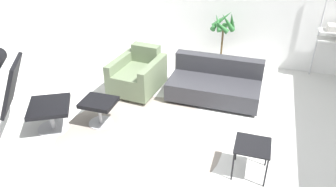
{
  "coord_description": "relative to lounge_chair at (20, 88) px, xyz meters",
  "views": [
    {
      "loc": [
        1.18,
        -3.42,
        2.82
      ],
      "look_at": [
        0.01,
        0.36,
        0.55
      ],
      "focal_mm": 35.0,
      "sensor_mm": 36.0,
      "label": 1
    }
  ],
  "objects": [
    {
      "name": "ground_plane",
      "position": [
        1.84,
        0.35,
        -0.72
      ],
      "size": [
        12.0,
        12.0,
        0.0
      ],
      "primitive_type": "plane",
      "color": "silver"
    },
    {
      "name": "round_rug",
      "position": [
        1.55,
        0.31,
        -0.71
      ],
      "size": [
        2.32,
        2.32,
        0.01
      ],
      "color": "gray",
      "rests_on": "ground_plane"
    },
    {
      "name": "lounge_chair",
      "position": [
        0.0,
        0.0,
        0.0
      ],
      "size": [
        1.09,
        0.94,
        1.21
      ],
      "rotation": [
        0.0,
        0.0,
        -1.08
      ],
      "color": "#BCBCC1",
      "rests_on": "ground_plane"
    },
    {
      "name": "ottoman",
      "position": [
        0.87,
        0.47,
        -0.42
      ],
      "size": [
        0.48,
        0.41,
        0.4
      ],
      "color": "#BCBCC1",
      "rests_on": "ground_plane"
    },
    {
      "name": "armchair_red",
      "position": [
        1.03,
        1.6,
        -0.44
      ],
      "size": [
        0.82,
        0.98,
        0.72
      ],
      "rotation": [
        0.0,
        0.0,
        3.04
      ],
      "color": "silver",
      "rests_on": "ground_plane"
    },
    {
      "name": "couch_low",
      "position": [
        2.35,
        1.75,
        -0.48
      ],
      "size": [
        1.5,
        0.85,
        0.64
      ],
      "rotation": [
        0.0,
        0.0,
        3.13
      ],
      "color": "black",
      "rests_on": "ground_plane"
    },
    {
      "name": "side_table",
      "position": [
        3.07,
        0.07,
        -0.34
      ],
      "size": [
        0.41,
        0.41,
        0.42
      ],
      "color": "black",
      "rests_on": "ground_plane"
    },
    {
      "name": "potted_plant",
      "position": [
        2.27,
        2.87,
        -0.18
      ],
      "size": [
        0.51,
        0.51,
        1.21
      ],
      "color": "silver",
      "rests_on": "ground_plane"
    }
  ]
}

